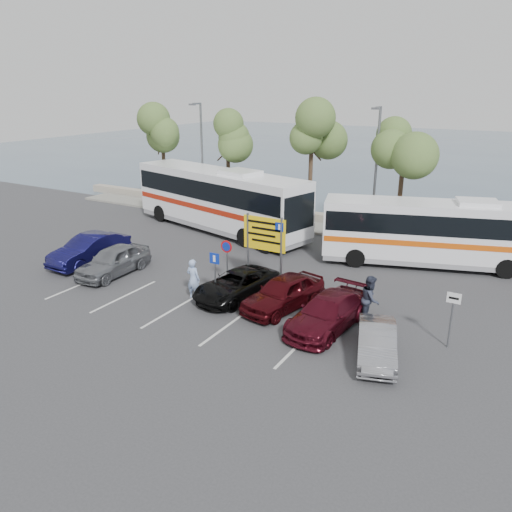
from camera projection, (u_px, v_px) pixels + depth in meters
The scene contains 25 objects.
ground at pixel (209, 307), 22.07m from camera, with size 120.00×120.00×0.00m, color #363639.
kerb_strip at pixel (329, 230), 33.53m from camera, with size 44.00×2.40×0.15m, color gray.
seawall at pixel (340, 220), 35.10m from camera, with size 48.00×0.80×0.60m, color gray.
sea at pixel (451, 154), 71.29m from camera, with size 140.00×140.00×0.00m, color #44576C.
tree_far_left at pixel (162, 126), 38.12m from camera, with size 3.20×3.20×7.60m.
tree_left at pixel (228, 134), 35.39m from camera, with size 3.20×3.20×7.20m.
tree_mid at pixel (312, 129), 32.11m from camera, with size 3.20×3.20×8.00m.
tree_right at pixel (405, 141), 29.44m from camera, with size 3.20×3.20×7.40m.
street_lamp_left at pixel (201, 153), 36.40m from camera, with size 0.45×1.15×8.01m.
street_lamp_right at pixel (376, 167), 30.26m from camera, with size 0.45×1.15×8.01m.
direction_sign at pixel (264, 239), 23.44m from camera, with size 2.20×0.12×3.60m.
sign_no_stop at pixel (227, 256), 23.80m from camera, with size 0.60×0.08×2.35m.
sign_parking at pixel (215, 270), 22.34m from camera, with size 0.50×0.07×2.25m.
sign_taxi at pixel (452, 312), 18.21m from camera, with size 0.50×0.07×2.20m.
lane_markings at pixel (175, 310), 21.79m from camera, with size 12.02×4.20×0.01m, color silver, non-canonical shape.
coach_bus_left at pixel (219, 202), 33.11m from camera, with size 14.08×6.23×4.29m.
coach_bus_right at pixel (437, 235), 26.59m from camera, with size 12.14×5.96×3.72m.
car_silver_a at pixel (113, 261), 25.66m from camera, with size 1.76×4.37×1.49m, color gray.
car_blue at pixel (90, 249), 27.30m from camera, with size 1.66×4.77×1.57m, color #0E0D3E.
car_maroon at pixel (328, 313), 19.91m from camera, with size 1.90×4.68×1.36m, color #4C0C18.
car_red at pixel (283, 293), 21.70m from camera, with size 1.75×4.35×1.48m, color #40090E.
suv_black at pixel (237, 285), 22.87m from camera, with size 2.08×4.51×1.25m, color black.
car_silver_b at pixel (377, 343), 17.73m from camera, with size 1.30×3.73×1.23m, color gray.
pedestrian_near at pixel (193, 279), 22.67m from camera, with size 0.69×0.45×1.89m, color #97AFDC.
pedestrian_far at pixel (370, 299), 20.39m from camera, with size 0.97×0.76×2.01m, color #2D3243.
Camera 1 is at (11.85, -16.44, 9.26)m, focal length 35.00 mm.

